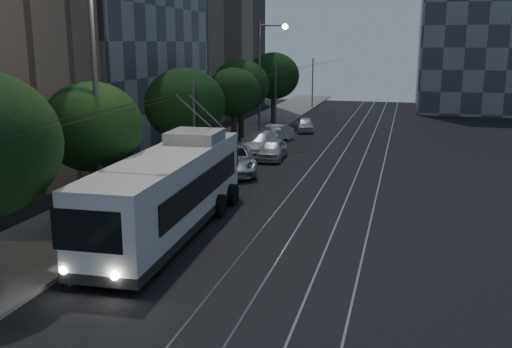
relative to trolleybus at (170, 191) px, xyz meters
The scene contains 17 objects.
ground 4.28m from the trolleybus, 30.98° to the right, with size 120.00×120.00×0.00m, color black.
sidewalk 18.56m from the trolleybus, 103.05° to the left, with size 5.00×90.00×0.15m, color slate.
tram_rails 19.01m from the trolleybus, 72.06° to the left, with size 4.52×90.00×0.02m.
overhead_wires 18.15m from the trolleybus, 95.23° to the left, with size 2.23×90.00×6.00m.
trolleybus is the anchor object (origin of this frame).
pickup_silver 11.58m from the trolleybus, 94.63° to the left, with size 2.79×6.05×1.68m, color #BBBCC3.
car_white_a 16.16m from the trolleybus, 87.99° to the left, with size 1.63×4.04×1.38m, color #B1B1B5.
car_white_b 17.99m from the trolleybus, 93.10° to the left, with size 2.18×5.37×1.56m, color silver.
car_white_c 23.06m from the trolleybus, 92.42° to the left, with size 1.42×4.08×1.34m, color #AFAEB2.
car_white_d 29.10m from the trolleybus, 88.91° to the left, with size 1.47×3.66×1.25m, color #B3B3B7.
tree_1 4.22m from the trolleybus, behind, with size 4.18×4.18×6.28m.
tree_2 11.53m from the trolleybus, 108.45° to the left, with size 4.86×4.86×6.39m.
tree_3 19.76m from the trolleybus, 99.31° to the left, with size 4.00×4.00×6.05m.
tree_4 22.43m from the trolleybus, 98.79° to the left, with size 4.51×4.51×6.55m.
tree_5 32.54m from the trolleybus, 95.62° to the left, with size 4.92×4.92×6.95m.
streetlamp_near 5.40m from the trolleybus, 149.24° to the right, with size 2.66×0.44×11.13m.
streetlamp_far 22.35m from the trolleybus, 93.82° to the left, with size 2.31×0.44×9.47m.
Camera 1 is at (6.03, -19.27, 7.82)m, focal length 40.00 mm.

